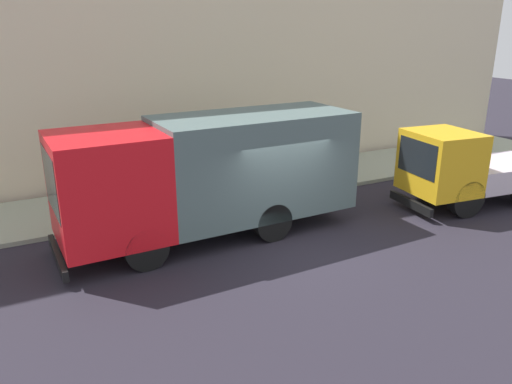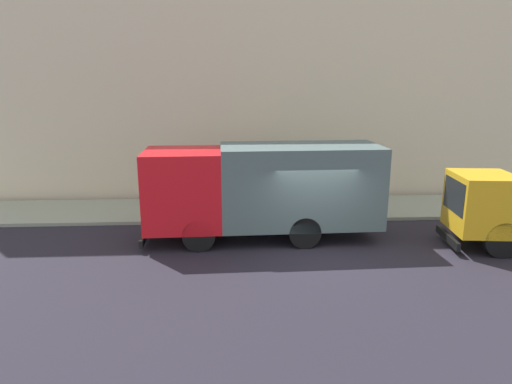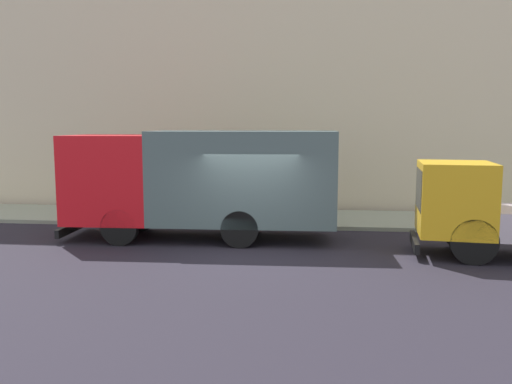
{
  "view_description": "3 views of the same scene",
  "coord_description": "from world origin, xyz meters",
  "views": [
    {
      "loc": [
        -9.77,
        6.02,
        5.25
      ],
      "look_at": [
        1.05,
        0.47,
        1.13
      ],
      "focal_mm": 34.87,
      "sensor_mm": 36.0,
      "label": 1
    },
    {
      "loc": [
        -12.85,
        2.57,
        5.1
      ],
      "look_at": [
        1.66,
        1.77,
        1.51
      ],
      "focal_mm": 31.76,
      "sensor_mm": 36.0,
      "label": 2
    },
    {
      "loc": [
        -13.37,
        -1.67,
        3.26
      ],
      "look_at": [
        0.66,
        -0.09,
        1.47
      ],
      "focal_mm": 37.34,
      "sensor_mm": 36.0,
      "label": 3
    }
  ],
  "objects": [
    {
      "name": "large_utility_truck",
      "position": [
        1.39,
        1.55,
        1.74
      ],
      "size": [
        2.55,
        7.7,
        3.08
      ],
      "rotation": [
        0.0,
        0.0,
        0.03
      ],
      "color": "red",
      "rests_on": "ground"
    },
    {
      "name": "sidewalk",
      "position": [
        4.65,
        0.0,
        0.06
      ],
      "size": [
        3.3,
        30.0,
        0.12
      ],
      "primitive_type": "cube",
      "color": "#969D87",
      "rests_on": "ground"
    },
    {
      "name": "building_facade",
      "position": [
        6.8,
        0.0,
        6.19
      ],
      "size": [
        0.5,
        30.0,
        12.39
      ],
      "primitive_type": "cube",
      "color": "beige",
      "rests_on": "ground"
    },
    {
      "name": "ground",
      "position": [
        0.0,
        0.0,
        0.0
      ],
      "size": [
        80.0,
        80.0,
        0.0
      ],
      "primitive_type": "plane",
      "color": "#25212B"
    },
    {
      "name": "street_sign_post",
      "position": [
        3.36,
        2.02,
        1.75
      ],
      "size": [
        0.44,
        0.08,
        2.77
      ],
      "color": "#4C5156",
      "rests_on": "sidewalk"
    },
    {
      "name": "small_flatbed_truck",
      "position": [
        0.03,
        -6.33,
        1.12
      ],
      "size": [
        2.47,
        5.68,
        2.34
      ],
      "rotation": [
        0.0,
        0.0,
        -0.11
      ],
      "color": "gold",
      "rests_on": "ground"
    },
    {
      "name": "pedestrian_walking",
      "position": [
        5.61,
        2.11,
        1.05
      ],
      "size": [
        0.44,
        0.44,
        1.73
      ],
      "rotation": [
        0.0,
        0.0,
        2.82
      ],
      "color": "black",
      "rests_on": "sidewalk"
    }
  ]
}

